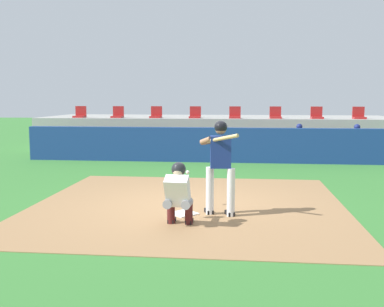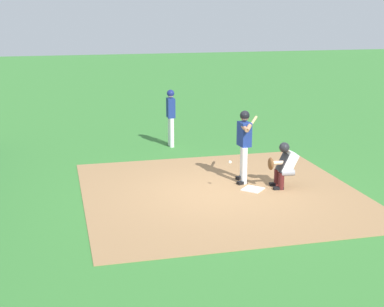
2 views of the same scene
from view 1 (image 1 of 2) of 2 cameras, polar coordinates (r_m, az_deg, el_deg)
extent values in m
plane|color=#387A33|center=(9.60, -0.45, -6.44)|extent=(80.00, 80.00, 0.00)
cube|color=#9E754C|center=(9.60, -0.45, -6.41)|extent=(6.40, 6.40, 0.01)
cube|color=white|center=(8.82, -1.06, -7.49)|extent=(0.62, 0.62, 0.02)
cylinder|color=silver|center=(8.73, 2.24, -4.71)|extent=(0.15, 0.15, 0.92)
cylinder|color=silver|center=(8.61, 4.87, -4.89)|extent=(0.15, 0.15, 0.92)
cube|color=navy|center=(8.55, 3.59, 0.19)|extent=(0.40, 0.28, 0.60)
sphere|color=#996B4C|center=(8.51, 3.61, 3.07)|extent=(0.21, 0.21, 0.21)
sphere|color=black|center=(8.50, 3.61, 3.31)|extent=(0.24, 0.24, 0.24)
cylinder|color=#996B4C|center=(8.53, 1.75, 1.61)|extent=(0.26, 0.23, 0.17)
cylinder|color=#996B4C|center=(8.59, 3.03, 1.64)|extent=(0.57, 0.11, 0.18)
cylinder|color=tan|center=(8.34, 3.40, 1.81)|extent=(0.73, 0.53, 0.24)
cube|color=black|center=(8.88, 2.12, -7.25)|extent=(0.20, 0.29, 0.09)
cube|color=black|center=(8.76, 4.72, -7.47)|extent=(0.20, 0.29, 0.09)
cylinder|color=gray|center=(7.97, -2.88, -6.14)|extent=(0.18, 0.33, 0.16)
cylinder|color=#4C1919|center=(8.16, -2.63, -7.34)|extent=(0.14, 0.14, 0.42)
cube|color=black|center=(8.26, -2.54, -8.38)|extent=(0.13, 0.25, 0.08)
cylinder|color=gray|center=(7.91, -0.60, -6.23)|extent=(0.18, 0.33, 0.16)
cylinder|color=#4C1919|center=(8.10, -0.41, -7.44)|extent=(0.14, 0.14, 0.42)
cube|color=black|center=(8.20, -0.33, -8.49)|extent=(0.13, 0.25, 0.08)
cube|color=white|center=(7.84, -1.82, -4.70)|extent=(0.43, 0.46, 0.57)
cube|color=#2D2D33|center=(7.96, -1.65, -4.52)|extent=(0.40, 0.28, 0.45)
sphere|color=beige|center=(7.86, -1.72, -2.14)|extent=(0.21, 0.21, 0.21)
sphere|color=#232328|center=(7.87, -1.69, -1.98)|extent=(0.25, 0.25, 0.25)
cylinder|color=beige|center=(8.07, -1.78, -4.37)|extent=(0.13, 0.46, 0.10)
ellipsoid|color=brown|center=(8.29, -1.73, -4.06)|extent=(0.29, 0.14, 0.30)
sphere|color=white|center=(9.24, -0.55, -2.35)|extent=(0.07, 0.07, 0.07)
cube|color=navy|center=(15.89, 2.25, 1.09)|extent=(13.00, 0.30, 1.20)
cube|color=olive|center=(16.93, 2.48, 0.17)|extent=(11.80, 0.44, 0.45)
cylinder|color=#939399|center=(16.73, 12.84, 0.83)|extent=(0.15, 0.40, 0.15)
cylinder|color=#939399|center=(16.56, 12.89, -0.15)|extent=(0.13, 0.13, 0.45)
cube|color=maroon|center=(16.53, 12.89, -0.81)|extent=(0.11, 0.24, 0.08)
cylinder|color=#939399|center=(16.76, 13.72, 0.82)|extent=(0.15, 0.40, 0.15)
cylinder|color=#939399|center=(16.59, 13.78, -0.16)|extent=(0.13, 0.13, 0.45)
cube|color=maroon|center=(16.57, 13.79, -0.82)|extent=(0.11, 0.24, 0.08)
cube|color=white|center=(16.93, 13.21, 1.82)|extent=(0.36, 0.22, 0.54)
sphere|color=tan|center=(16.91, 13.25, 3.13)|extent=(0.20, 0.20, 0.20)
sphere|color=navy|center=(16.90, 13.25, 3.27)|extent=(0.22, 0.22, 0.22)
cylinder|color=tan|center=(16.78, 12.58, 1.42)|extent=(0.09, 0.41, 0.22)
cylinder|color=tan|center=(16.83, 13.94, 1.39)|extent=(0.09, 0.41, 0.22)
cylinder|color=#939399|center=(17.08, 19.57, 0.73)|extent=(0.15, 0.40, 0.15)
cylinder|color=#939399|center=(16.92, 19.69, -0.24)|extent=(0.13, 0.13, 0.45)
cube|color=maroon|center=(16.89, 19.70, -0.88)|extent=(0.11, 0.24, 0.08)
cylinder|color=#939399|center=(17.14, 20.41, 0.71)|extent=(0.15, 0.40, 0.15)
cylinder|color=#939399|center=(16.98, 20.54, -0.25)|extent=(0.13, 0.13, 0.45)
cube|color=maroon|center=(16.95, 20.55, -0.89)|extent=(0.11, 0.24, 0.08)
cube|color=white|center=(17.30, 19.86, 1.69)|extent=(0.36, 0.22, 0.54)
sphere|color=#996B4C|center=(17.27, 19.91, 2.98)|extent=(0.20, 0.20, 0.20)
sphere|color=navy|center=(17.27, 19.91, 3.11)|extent=(0.22, 0.22, 0.22)
cylinder|color=#996B4C|center=(17.13, 19.30, 1.30)|extent=(0.09, 0.41, 0.22)
cylinder|color=#996B4C|center=(17.22, 20.60, 1.28)|extent=(0.09, 0.41, 0.22)
cube|color=#9E9E99|center=(20.26, 3.11, 2.64)|extent=(15.00, 4.40, 1.40)
cube|color=#A51E1E|center=(19.78, -13.87, 4.49)|extent=(0.46, 0.46, 0.08)
cube|color=#A51E1E|center=(19.96, -13.69, 5.20)|extent=(0.46, 0.06, 0.40)
cube|color=#A51E1E|center=(19.29, -9.31, 4.54)|extent=(0.46, 0.46, 0.08)
cube|color=#A51E1E|center=(19.47, -9.17, 5.27)|extent=(0.46, 0.06, 0.40)
cube|color=#A51E1E|center=(18.92, -4.55, 4.56)|extent=(0.46, 0.46, 0.08)
cube|color=#A51E1E|center=(19.11, -4.45, 5.31)|extent=(0.46, 0.06, 0.40)
cube|color=#A51E1E|center=(18.69, 0.37, 4.55)|extent=(0.46, 0.46, 0.08)
cube|color=#A51E1E|center=(18.88, 0.43, 5.31)|extent=(0.46, 0.06, 0.40)
cube|color=#A51E1E|center=(18.59, 5.37, 4.51)|extent=(0.46, 0.46, 0.08)
cube|color=#A51E1E|center=(18.78, 5.39, 5.27)|extent=(0.46, 0.06, 0.40)
cube|color=#A51E1E|center=(18.64, 10.39, 4.44)|extent=(0.46, 0.46, 0.08)
cube|color=#A51E1E|center=(18.83, 10.36, 5.19)|extent=(0.46, 0.06, 0.40)
cube|color=#A51E1E|center=(18.83, 15.34, 4.33)|extent=(0.46, 0.46, 0.08)
cube|color=#A51E1E|center=(19.02, 15.27, 5.08)|extent=(0.46, 0.06, 0.40)
cube|color=#A51E1E|center=(19.15, 20.15, 4.19)|extent=(0.46, 0.46, 0.08)
cube|color=#A51E1E|center=(19.34, 20.04, 4.93)|extent=(0.46, 0.06, 0.40)
camera|label=2|loc=(18.49, -39.83, 11.68)|focal=52.33mm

